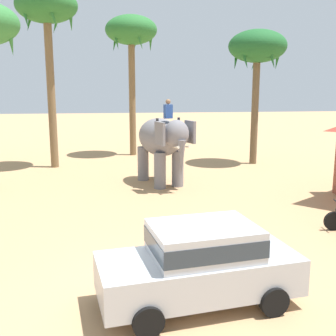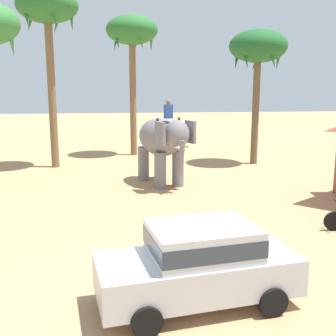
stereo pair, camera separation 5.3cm
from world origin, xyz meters
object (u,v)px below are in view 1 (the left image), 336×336
object	(u,v)px
palm_tree_behind_elephant	(257,50)
palm_tree_far_back	(131,35)
car_sedan_foreground	(200,262)
palm_tree_near_hut	(47,12)
elephant_with_mahout	(162,141)

from	to	relation	value
palm_tree_behind_elephant	palm_tree_far_back	bearing A→B (deg)	149.94
car_sedan_foreground	palm_tree_near_hut	size ratio (longest dim) A/B	0.46
elephant_with_mahout	palm_tree_far_back	size ratio (longest dim) A/B	0.46
elephant_with_mahout	palm_tree_behind_elephant	xyz separation A→B (m)	(5.80, 4.47, 4.39)
palm_tree_behind_elephant	palm_tree_far_back	distance (m)	7.91
car_sedan_foreground	palm_tree_far_back	bearing A→B (deg)	91.70
elephant_with_mahout	palm_tree_near_hut	xyz separation A→B (m)	(-5.46, 4.80, 6.20)
palm_tree_near_hut	palm_tree_far_back	bearing A→B (deg)	38.68
palm_tree_behind_elephant	palm_tree_near_hut	world-z (taller)	palm_tree_near_hut
elephant_with_mahout	palm_tree_behind_elephant	bearing A→B (deg)	37.65
car_sedan_foreground	palm_tree_behind_elephant	xyz separation A→B (m)	(6.20, 15.20, 5.45)
palm_tree_behind_elephant	palm_tree_near_hut	xyz separation A→B (m)	(-11.26, 0.33, 1.80)
elephant_with_mahout	palm_tree_behind_elephant	world-z (taller)	palm_tree_behind_elephant
palm_tree_behind_elephant	palm_tree_near_hut	distance (m)	11.41
car_sedan_foreground	palm_tree_near_hut	xyz separation A→B (m)	(-5.05, 15.52, 7.26)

